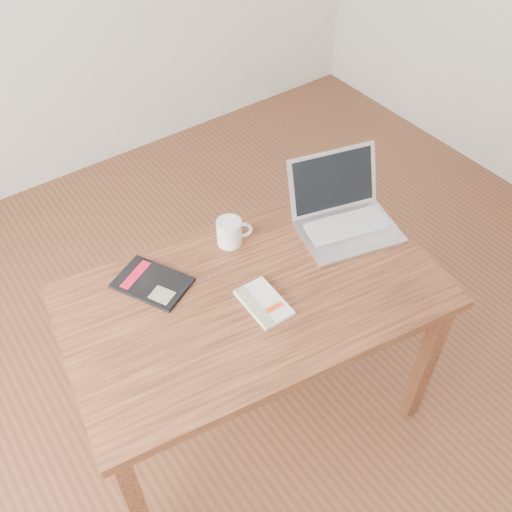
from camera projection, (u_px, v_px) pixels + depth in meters
room at (284, 127)px, 1.51m from camera, size 4.04×4.04×2.70m
desk at (254, 311)px, 1.96m from camera, size 1.36×0.90×0.75m
white_guidebook at (264, 303)px, 1.86m from camera, size 0.12×0.19×0.02m
black_guidebook at (152, 283)px, 1.92m from camera, size 0.25×0.29×0.01m
laptop at (343, 214)px, 2.10m from camera, size 0.43×0.41×0.24m
coffee_mug at (230, 232)px, 2.04m from camera, size 0.13×0.09×0.10m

